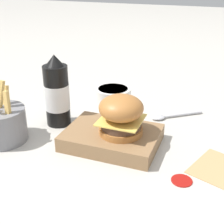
{
  "coord_description": "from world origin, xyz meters",
  "views": [
    {
      "loc": [
        -0.24,
        0.66,
        0.39
      ],
      "look_at": [
        -0.01,
        0.05,
        0.09
      ],
      "focal_mm": 50.0,
      "sensor_mm": 36.0,
      "label": 1
    }
  ],
  "objects_px": {
    "burger": "(121,115)",
    "ketchup_bottle": "(57,94)",
    "side_bowl": "(113,96)",
    "spoon": "(167,116)",
    "serving_board": "(112,138)",
    "fries_basket": "(1,124)"
  },
  "relations": [
    {
      "from": "ketchup_bottle",
      "to": "side_bowl",
      "type": "xyz_separation_m",
      "value": [
        -0.09,
        -0.17,
        -0.06
      ]
    },
    {
      "from": "serving_board",
      "to": "ketchup_bottle",
      "type": "relative_size",
      "value": 1.15
    },
    {
      "from": "ketchup_bottle",
      "to": "fries_basket",
      "type": "distance_m",
      "value": 0.16
    },
    {
      "from": "side_bowl",
      "to": "spoon",
      "type": "xyz_separation_m",
      "value": [
        -0.18,
        0.04,
        -0.02
      ]
    },
    {
      "from": "burger",
      "to": "side_bowl",
      "type": "bearing_deg",
      "value": -65.19
    },
    {
      "from": "burger",
      "to": "ketchup_bottle",
      "type": "distance_m",
      "value": 0.21
    },
    {
      "from": "ketchup_bottle",
      "to": "side_bowl",
      "type": "bearing_deg",
      "value": -119.03
    },
    {
      "from": "burger",
      "to": "spoon",
      "type": "bearing_deg",
      "value": -111.09
    },
    {
      "from": "fries_basket",
      "to": "side_bowl",
      "type": "distance_m",
      "value": 0.35
    },
    {
      "from": "burger",
      "to": "side_bowl",
      "type": "distance_m",
      "value": 0.25
    },
    {
      "from": "burger",
      "to": "fries_basket",
      "type": "height_order",
      "value": "fries_basket"
    },
    {
      "from": "burger",
      "to": "ketchup_bottle",
      "type": "xyz_separation_m",
      "value": [
        0.2,
        -0.05,
        0.0
      ]
    },
    {
      "from": "side_bowl",
      "to": "fries_basket",
      "type": "bearing_deg",
      "value": 59.22
    },
    {
      "from": "serving_board",
      "to": "spoon",
      "type": "bearing_deg",
      "value": -116.93
    },
    {
      "from": "fries_basket",
      "to": "spoon",
      "type": "xyz_separation_m",
      "value": [
        -0.36,
        -0.26,
        -0.04
      ]
    },
    {
      "from": "serving_board",
      "to": "ketchup_bottle",
      "type": "distance_m",
      "value": 0.2
    },
    {
      "from": "side_bowl",
      "to": "ketchup_bottle",
      "type": "bearing_deg",
      "value": 60.97
    },
    {
      "from": "side_bowl",
      "to": "spoon",
      "type": "distance_m",
      "value": 0.18
    },
    {
      "from": "fries_basket",
      "to": "spoon",
      "type": "height_order",
      "value": "fries_basket"
    },
    {
      "from": "spoon",
      "to": "serving_board",
      "type": "bearing_deg",
      "value": 26.43
    },
    {
      "from": "ketchup_bottle",
      "to": "spoon",
      "type": "distance_m",
      "value": 0.31
    },
    {
      "from": "serving_board",
      "to": "burger",
      "type": "distance_m",
      "value": 0.07
    }
  ]
}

